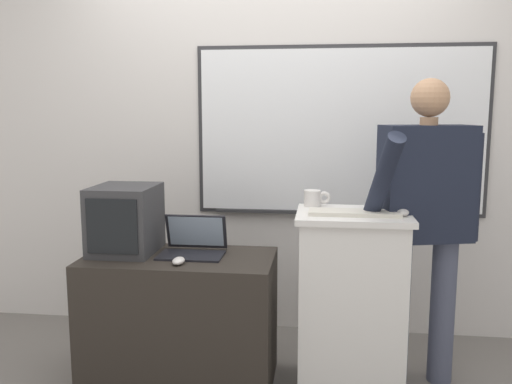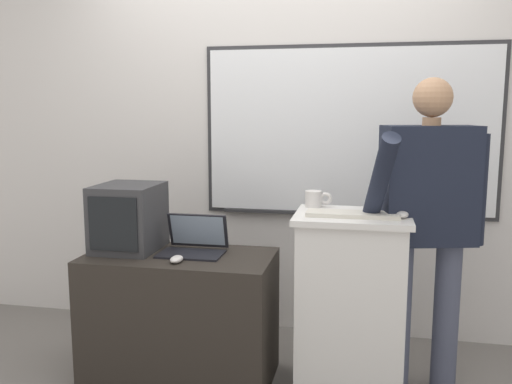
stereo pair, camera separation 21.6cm
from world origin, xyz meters
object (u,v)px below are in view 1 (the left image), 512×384
Objects in this scene: crt_monitor at (125,219)px; coffee_mug at (314,198)px; lectern_podium at (351,301)px; person_presenter at (425,212)px; wireless_keyboard at (354,213)px; computer_mouse_by_keyboard at (403,212)px; side_desk at (180,319)px; laptop at (194,242)px; computer_mouse_by_laptop at (179,261)px.

crt_monitor reaches higher than coffee_mug.
crt_monitor is at bearing 179.87° from lectern_podium.
lectern_podium is 0.60m from person_presenter.
computer_mouse_by_keyboard reaches higher than wireless_keyboard.
side_desk is 2.21× the size of wireless_keyboard.
coffee_mug is at bearing 159.17° from person_presenter.
side_desk is 0.42m from laptop.
side_desk is 2.94× the size of laptop.
lectern_podium is at bearing 91.65° from wireless_keyboard.
crt_monitor is at bearing 169.03° from person_presenter.
wireless_keyboard reaches higher than computer_mouse_by_laptop.
person_presenter is 0.19m from computer_mouse_by_keyboard.
person_presenter reaches higher than computer_mouse_by_keyboard.
wireless_keyboard reaches higher than side_desk.
coffee_mug is (1.00, 0.15, 0.11)m from crt_monitor.
crt_monitor is (-1.21, 0.06, -0.08)m from wireless_keyboard.
computer_mouse_by_laptop reaches higher than side_desk.
computer_mouse_by_keyboard reaches higher than lectern_podium.
laptop is 0.39m from crt_monitor.
crt_monitor reaches higher than laptop.
side_desk is 2.61× the size of crt_monitor.
coffee_mug reaches higher than side_desk.
wireless_keyboard is at bearing -0.52° from side_desk.
coffee_mug is (0.63, 0.13, 0.23)m from laptop.
lectern_podium is 6.56× the size of coffee_mug.
lectern_podium is 0.54m from computer_mouse_by_keyboard.
coffee_mug is (-0.57, 0.07, 0.05)m from person_presenter.
coffee_mug is at bearing 142.82° from lectern_podium.
coffee_mug is (-0.44, 0.21, 0.03)m from computer_mouse_by_keyboard.
crt_monitor is 2.66× the size of coffee_mug.
lectern_podium is at bearing 168.14° from computer_mouse_by_keyboard.
crt_monitor is (-0.37, -0.02, 0.12)m from laptop.
lectern_podium is 1.27m from crt_monitor.
computer_mouse_by_laptop is (-1.23, -0.28, -0.22)m from person_presenter.
computer_mouse_by_laptop is 0.70× the size of coffee_mug.
coffee_mug reaches higher than laptop.
side_desk is at bearing -163.68° from coffee_mug.
person_presenter reaches higher than coffee_mug.
computer_mouse_by_keyboard is (1.08, -0.08, 0.20)m from laptop.
laptop is at bearing 168.89° from person_presenter.
computer_mouse_by_laptop is at bearing -152.23° from coffee_mug.
lectern_podium is 0.92m from computer_mouse_by_laptop.
laptop is (0.06, 0.07, 0.41)m from side_desk.
person_presenter is 1.22m from laptop.
computer_mouse_by_keyboard is 0.49m from coffee_mug.
computer_mouse_by_laptop is at bearing -171.13° from wireless_keyboard.
side_desk is at bearing -130.51° from laptop.
wireless_keyboard is 0.24m from computer_mouse_by_keyboard.
computer_mouse_by_keyboard reaches higher than laptop.
wireless_keyboard is at bearing -88.35° from lectern_podium.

